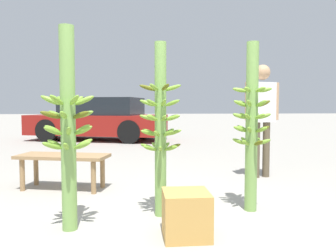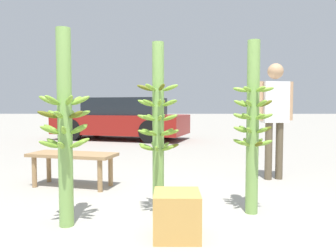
{
  "view_description": "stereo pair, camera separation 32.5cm",
  "coord_description": "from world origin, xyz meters",
  "px_view_note": "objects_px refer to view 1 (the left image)",
  "views": [
    {
      "loc": [
        -0.25,
        -2.66,
        1.03
      ],
      "look_at": [
        0.05,
        0.58,
        0.83
      ],
      "focal_mm": 35.0,
      "sensor_mm": 36.0,
      "label": 1
    },
    {
      "loc": [
        0.07,
        -2.67,
        1.03
      ],
      "look_at": [
        0.05,
        0.58,
        0.83
      ],
      "focal_mm": 35.0,
      "sensor_mm": 36.0,
      "label": 2
    }
  ],
  "objects_px": {
    "vendor_person": "(262,109)",
    "banana_stalk_right": "(252,125)",
    "parked_car": "(99,119)",
    "banana_stalk_center": "(161,127)",
    "market_bench": "(63,160)",
    "banana_stalk_left": "(68,128)",
    "produce_crate": "(186,214)"
  },
  "relations": [
    {
      "from": "market_bench",
      "to": "produce_crate",
      "type": "xyz_separation_m",
      "value": [
        1.3,
        -1.61,
        -0.18
      ]
    },
    {
      "from": "vendor_person",
      "to": "produce_crate",
      "type": "relative_size",
      "value": 4.49
    },
    {
      "from": "banana_stalk_center",
      "to": "parked_car",
      "type": "xyz_separation_m",
      "value": [
        -1.36,
        7.02,
        -0.22
      ]
    },
    {
      "from": "banana_stalk_center",
      "to": "produce_crate",
      "type": "xyz_separation_m",
      "value": [
        0.16,
        -0.52,
        -0.66
      ]
    },
    {
      "from": "parked_car",
      "to": "banana_stalk_right",
      "type": "bearing_deg",
      "value": -145.67
    },
    {
      "from": "banana_stalk_left",
      "to": "vendor_person",
      "type": "relative_size",
      "value": 1.04
    },
    {
      "from": "banana_stalk_left",
      "to": "vendor_person",
      "type": "bearing_deg",
      "value": 37.53
    },
    {
      "from": "banana_stalk_right",
      "to": "parked_car",
      "type": "height_order",
      "value": "banana_stalk_right"
    },
    {
      "from": "banana_stalk_left",
      "to": "market_bench",
      "type": "bearing_deg",
      "value": 104.41
    },
    {
      "from": "banana_stalk_right",
      "to": "vendor_person",
      "type": "relative_size",
      "value": 1.02
    },
    {
      "from": "vendor_person",
      "to": "market_bench",
      "type": "height_order",
      "value": "vendor_person"
    },
    {
      "from": "banana_stalk_right",
      "to": "market_bench",
      "type": "relative_size",
      "value": 1.4
    },
    {
      "from": "banana_stalk_center",
      "to": "market_bench",
      "type": "relative_size",
      "value": 1.38
    },
    {
      "from": "vendor_person",
      "to": "market_bench",
      "type": "xyz_separation_m",
      "value": [
        -2.7,
        -0.44,
        -0.62
      ]
    },
    {
      "from": "banana_stalk_right",
      "to": "parked_car",
      "type": "xyz_separation_m",
      "value": [
        -2.25,
        6.95,
        -0.22
      ]
    },
    {
      "from": "market_bench",
      "to": "parked_car",
      "type": "distance_m",
      "value": 5.94
    },
    {
      "from": "banana_stalk_left",
      "to": "produce_crate",
      "type": "distance_m",
      "value": 1.18
    },
    {
      "from": "vendor_person",
      "to": "produce_crate",
      "type": "bearing_deg",
      "value": -134.89
    },
    {
      "from": "parked_car",
      "to": "banana_stalk_center",
      "type": "bearing_deg",
      "value": -152.68
    },
    {
      "from": "market_bench",
      "to": "produce_crate",
      "type": "height_order",
      "value": "market_bench"
    },
    {
      "from": "banana_stalk_left",
      "to": "banana_stalk_center",
      "type": "bearing_deg",
      "value": 19.74
    },
    {
      "from": "banana_stalk_center",
      "to": "vendor_person",
      "type": "bearing_deg",
      "value": 44.18
    },
    {
      "from": "banana_stalk_left",
      "to": "parked_car",
      "type": "height_order",
      "value": "banana_stalk_left"
    },
    {
      "from": "banana_stalk_right",
      "to": "market_bench",
      "type": "height_order",
      "value": "banana_stalk_right"
    },
    {
      "from": "vendor_person",
      "to": "parked_car",
      "type": "height_order",
      "value": "vendor_person"
    },
    {
      "from": "vendor_person",
      "to": "banana_stalk_right",
      "type": "bearing_deg",
      "value": -125.23
    },
    {
      "from": "market_bench",
      "to": "parked_car",
      "type": "relative_size",
      "value": 0.27
    },
    {
      "from": "banana_stalk_center",
      "to": "produce_crate",
      "type": "distance_m",
      "value": 0.86
    },
    {
      "from": "produce_crate",
      "to": "banana_stalk_center",
      "type": "bearing_deg",
      "value": 107.42
    },
    {
      "from": "banana_stalk_right",
      "to": "produce_crate",
      "type": "xyz_separation_m",
      "value": [
        -0.73,
        -0.59,
        -0.67
      ]
    },
    {
      "from": "banana_stalk_center",
      "to": "banana_stalk_right",
      "type": "bearing_deg",
      "value": 4.27
    },
    {
      "from": "vendor_person",
      "to": "produce_crate",
      "type": "xyz_separation_m",
      "value": [
        -1.4,
        -2.05,
        -0.8
      ]
    }
  ]
}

